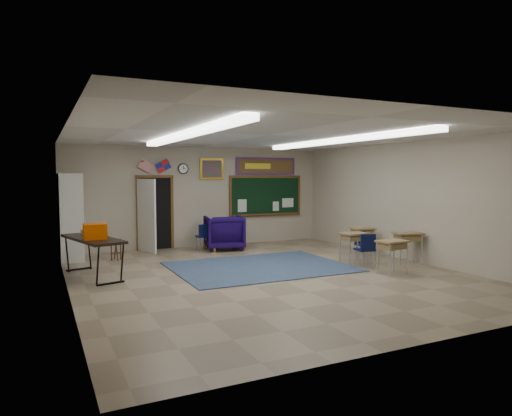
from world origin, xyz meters
name	(u,v)px	position (x,y,z in m)	size (l,w,h in m)	color
floor	(268,275)	(0.00, 0.00, 0.00)	(9.00, 9.00, 0.00)	#84735B
back_wall	(201,197)	(0.00, 4.50, 1.50)	(8.00, 0.04, 3.00)	#ACA48B
front_wall	(432,227)	(0.00, -4.50, 1.50)	(8.00, 0.04, 3.00)	#ACA48B
left_wall	(67,212)	(-4.00, 0.00, 1.50)	(0.04, 9.00, 3.00)	#ACA48B
right_wall	(409,201)	(4.00, 0.00, 1.50)	(0.04, 9.00, 3.00)	#ACA48B
ceiling	(268,135)	(0.00, 0.00, 3.00)	(8.00, 9.00, 0.04)	silver
area_rug	(260,267)	(0.20, 0.80, 0.01)	(4.00, 3.00, 0.02)	#32445F
fluorescent_strips	(268,138)	(0.00, 0.00, 2.94)	(3.86, 6.00, 0.10)	white
doorway	(153,214)	(-1.50, 4.35, 1.06)	(1.10, 0.89, 2.16)	black
chalkboard	(266,197)	(2.20, 4.46, 1.46)	(2.55, 0.14, 1.30)	brown
bulletin_board	(266,166)	(2.20, 4.47, 2.45)	(2.10, 0.05, 0.55)	#9F190D
framed_art_print	(212,169)	(0.35, 4.47, 2.35)	(0.75, 0.05, 0.65)	olive
wall_clock	(183,169)	(-0.55, 4.47, 2.35)	(0.32, 0.05, 0.32)	black
wall_flags	(155,164)	(-1.40, 4.44, 2.48)	(1.16, 0.06, 0.70)	red
storage_cabinet	(71,217)	(-3.71, 3.85, 1.10)	(0.59, 1.25, 2.20)	silver
wingback_armchair	(224,233)	(0.39, 3.58, 0.50)	(1.06, 1.09, 0.99)	#110533
student_chair_reading	(203,237)	(-0.22, 3.69, 0.39)	(0.39, 0.39, 0.77)	black
student_chair_desk_a	(365,250)	(2.37, -0.29, 0.40)	(0.40, 0.40, 0.81)	black
student_chair_desk_b	(364,245)	(3.04, 0.57, 0.36)	(0.36, 0.36, 0.72)	black
student_desk_front_left	(354,246)	(2.47, 0.23, 0.42)	(0.63, 0.48, 0.76)	olive
student_desk_front_right	(362,240)	(3.46, 1.15, 0.41)	(0.69, 0.57, 0.73)	olive
student_desk_back_left	(392,255)	(2.46, -1.12, 0.41)	(0.65, 0.51, 0.74)	olive
student_desk_back_right	(408,246)	(3.62, -0.36, 0.43)	(0.75, 0.65, 0.77)	olive
folding_table	(93,255)	(-3.44, 1.41, 0.46)	(1.16, 2.13, 1.15)	black
wooden_stool	(116,249)	(-2.71, 3.19, 0.27)	(0.30, 0.30, 0.53)	#432714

